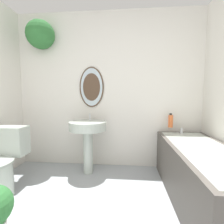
% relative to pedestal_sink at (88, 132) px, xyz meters
% --- Properties ---
extents(wall_back, '(2.97, 0.42, 2.40)m').
position_rel_pedestal_sink_xyz_m(wall_back, '(0.11, 0.31, 0.73)').
color(wall_back, silver).
rests_on(wall_back, ground_plane).
extents(pedestal_sink, '(0.53, 0.53, 0.85)m').
position_rel_pedestal_sink_xyz_m(pedestal_sink, '(0.00, 0.00, 0.00)').
color(pedestal_sink, '#B2BCB2').
rests_on(pedestal_sink, ground_plane).
extents(bathtub, '(0.64, 1.62, 0.66)m').
position_rel_pedestal_sink_xyz_m(bathtub, '(1.34, -0.56, -0.30)').
color(bathtub, '#4C4742').
rests_on(bathtub, ground_plane).
extents(shampoo_bottle, '(0.07, 0.07, 0.21)m').
position_rel_pedestal_sink_xyz_m(shampoo_bottle, '(1.19, 0.19, 0.15)').
color(shampoo_bottle, '#DB6633').
rests_on(shampoo_bottle, bathtub).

